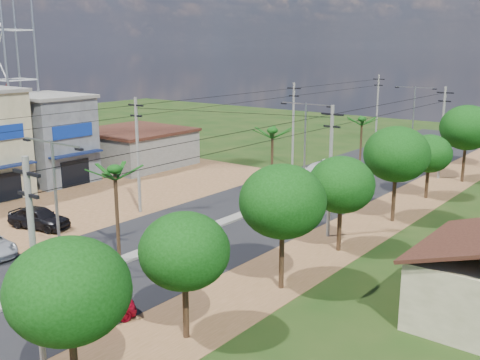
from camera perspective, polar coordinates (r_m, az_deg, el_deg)
The scene contains 33 objects.
ground at distance 32.77m, azimuth -17.56°, elevation -10.09°, with size 160.00×160.00×0.00m, color black.
road at distance 42.35m, azimuth -0.67°, elevation -4.02°, with size 12.00×110.00×0.04m, color black.
median at distance 44.61m, azimuth 1.74°, elevation -3.02°, with size 1.00×90.00×0.18m, color #605E56.
dirt_lot_west at distance 48.83m, azimuth -19.92°, elevation -2.47°, with size 18.00×46.00×0.04m, color brown.
dirt_shoulder_east at distance 37.90m, azimuth 9.48°, elevation -6.35°, with size 5.00×90.00×0.03m, color brown.
shophouse_grey at distance 56.90m, azimuth -18.94°, elevation 4.06°, with size 9.00×6.40×8.30m.
low_shed at distance 62.44m, azimuth -10.63°, elevation 3.30°, with size 10.40×10.40×3.95m.
tree_east_a at distance 20.68m, azimuth -17.01°, elevation -10.71°, with size 4.40×4.40×6.37m.
tree_east_b at distance 24.54m, azimuth -5.67°, elevation -7.20°, with size 4.00×4.00×5.83m.
tree_east_c at distance 29.29m, azimuth 4.35°, elevation -2.19°, with size 4.60×4.60×6.83m.
tree_east_d at distance 35.41m, azimuth 10.24°, elevation -0.49°, with size 4.20×4.20×6.13m.
tree_east_e at distance 42.28m, azimuth 15.63°, elevation 2.53°, with size 4.80×4.80×7.14m.
tree_east_f at distance 50.01m, azimuth 18.67°, elevation 2.55°, with size 3.80×3.80×5.52m.
tree_east_g at distance 57.16m, azimuth 22.06°, elevation 4.94°, with size 5.00×5.00×7.38m.
palm_median_near at distance 33.34m, azimuth -12.59°, elevation 0.65°, with size 2.00×2.00×6.15m.
palm_median_mid at distance 44.93m, azimuth 3.31°, elevation 4.68°, with size 2.00×2.00×6.55m.
palm_median_far at distance 58.76m, azimuth 12.29°, elevation 5.85°, with size 2.00×2.00×5.85m.
streetlight_near at distance 31.22m, azimuth -18.18°, elevation -2.00°, with size 5.10×0.18×8.00m.
streetlight_mid at distance 49.25m, azimuth 6.62°, elevation 4.08°, with size 5.10×0.18×8.00m.
streetlight_far at distance 71.60m, azimuth 17.22°, elevation 6.49°, with size 5.10×0.18×8.00m.
utility_pole_w_b at distance 43.80m, azimuth -10.34°, elevation 2.74°, with size 1.60×0.24×9.00m.
utility_pole_w_c at distance 60.47m, azimuth 5.43°, elevation 5.82°, with size 1.60×0.24×9.00m.
utility_pole_w_d at distance 78.87m, azimuth 13.78°, elevation 7.28°, with size 1.60×0.24×9.00m.
utility_pole_e_a at distance 22.14m, azimuth -20.09°, elevation -8.55°, with size 1.60×0.24×9.00m.
utility_pole_e_b at distance 37.91m, azimuth 9.16°, elevation 1.13°, with size 1.60×0.24×9.00m.
utility_pole_e_c at distance 57.89m, azimuth 19.84°, elevation 4.74°, with size 1.60×0.24×9.00m.
car_red_near at distance 27.93m, azimuth -14.64°, elevation -12.61°, with size 1.60×3.98×1.35m, color maroon.
car_silver_mid at distance 45.04m, azimuth 4.67°, elevation -1.95°, with size 1.71×4.89×1.61m, color #AFB2B8.
car_white_far at distance 54.96m, azimuth 7.89°, elevation 0.80°, with size 2.27×5.58×1.62m, color #B6B6B1.
car_parked_dark at distance 42.59m, azimuth -19.75°, elevation -3.65°, with size 1.87×4.65×1.59m, color black.
moto_rider_east at distance 28.28m, azimuth -12.86°, elevation -12.61°, with size 0.63×1.82×0.95m, color black.
moto_rider_west_a at distance 49.09m, azimuth 4.05°, elevation -1.07°, with size 0.59×1.70×0.89m, color black.
moto_rider_west_b at distance 54.80m, azimuth 3.41°, elevation 0.50°, with size 0.44×1.55×0.93m, color black.
Camera 1 is at (25.27, -16.52, 12.75)m, focal length 42.00 mm.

